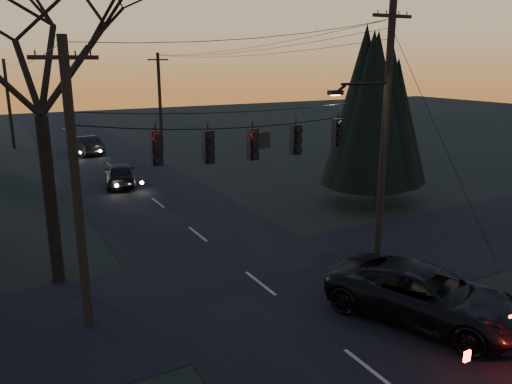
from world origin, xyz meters
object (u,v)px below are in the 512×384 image
utility_pole_far_l (14,148)px  sedan_oncoming_a (120,174)px  utility_pole_right (377,256)px  utility_pole_far_r (162,151)px  evergreen_right (384,117)px  utility_pole_left (89,324)px  suv_near (425,295)px  sedan_oncoming_b (85,145)px  bare_tree_left (33,42)px

utility_pole_far_l → sedan_oncoming_a: (5.15, -18.94, 0.77)m
utility_pole_right → utility_pole_far_r: size_ratio=1.18×
evergreen_right → sedan_oncoming_a: bearing=136.8°
utility_pole_left → utility_pole_far_l: (0.00, 36.00, 0.00)m
suv_near → sedan_oncoming_b: bearing=73.8°
utility_pole_far_r → sedan_oncoming_a: utility_pole_far_r is taller
bare_tree_left → utility_pole_left: bearing=-84.3°
evergreen_right → suv_near: evergreen_right is taller
evergreen_right → sedan_oncoming_a: size_ratio=1.90×
utility_pole_far_l → sedan_oncoming_b: 8.20m
bare_tree_left → sedan_oncoming_b: 27.65m
utility_pole_far_l → bare_tree_left: bearing=-90.7°
utility_pole_right → utility_pole_far_l: bearing=107.7°
utility_pole_left → utility_pole_far_r: (11.50, 28.00, 0.00)m
utility_pole_far_l → evergreen_right: size_ratio=0.93×
suv_near → sedan_oncoming_b: (-4.00, 34.41, -0.04)m
evergreen_right → sedan_oncoming_b: bearing=116.3°
utility_pole_far_r → evergreen_right: bearing=-76.1°
utility_pole_far_r → sedan_oncoming_b: size_ratio=1.76×
evergreen_right → sedan_oncoming_a: (-11.79, 11.08, -4.11)m
sedan_oncoming_a → sedan_oncoming_b: 12.65m
utility_pole_far_r → bare_tree_left: 28.30m
evergreen_right → suv_near: (-7.73, -10.68, -4.05)m
utility_pole_left → utility_pole_far_r: same height
utility_pole_far_r → utility_pole_far_l: size_ratio=1.06×
utility_pole_left → utility_pole_far_l: 36.00m
utility_pole_left → bare_tree_left: 9.21m
utility_pole_far_r → evergreen_right: (5.43, -22.01, 4.88)m
utility_pole_far_r → utility_pole_left: bearing=-112.3°
utility_pole_right → utility_pole_left: size_ratio=1.18×
utility_pole_far_r → evergreen_right: 23.19m
suv_near → sedan_oncoming_b: suv_near is taller
utility_pole_left → sedan_oncoming_a: 17.84m
suv_near → utility_pole_far_l: bearing=79.9°
utility_pole_right → bare_tree_left: size_ratio=0.83×
utility_pole_far_l → sedan_oncoming_b: (5.20, -6.28, 0.80)m
bare_tree_left → sedan_oncoming_b: (5.57, 25.99, -7.62)m
utility_pole_left → sedan_oncoming_b: 30.18m
utility_pole_far_r → suv_near: (-2.30, -32.69, 0.84)m
utility_pole_left → bare_tree_left: bearing=95.7°
utility_pole_far_r → bare_tree_left: bare_tree_left is taller
bare_tree_left → suv_near: 14.83m
utility_pole_left → utility_pole_far_l: utility_pole_left is taller
utility_pole_left → evergreen_right: 18.61m
utility_pole_left → suv_near: (9.20, -4.69, 0.84)m
evergreen_right → suv_near: 13.79m
utility_pole_far_l → suv_near: bearing=-77.3°
utility_pole_far_l → bare_tree_left: bare_tree_left is taller
utility_pole_left → suv_near: bearing=-27.0°
utility_pole_right → utility_pole_left: (-11.50, 0.00, 0.00)m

